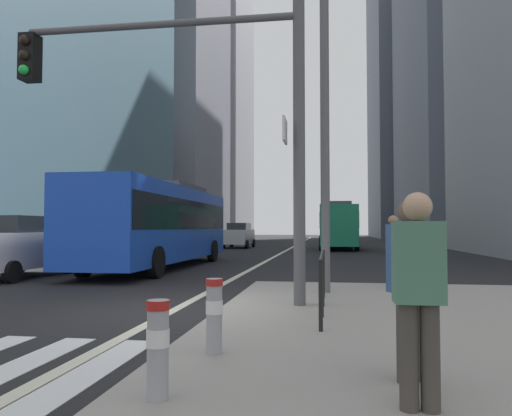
{
  "coord_description": "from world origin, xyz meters",
  "views": [
    {
      "loc": [
        2.92,
        -8.93,
        1.57
      ],
      "look_at": [
        -3.14,
        31.68,
        3.23
      ],
      "focal_mm": 34.42,
      "sensor_mm": 36.0,
      "label": 1
    }
  ],
  "objects_px": {
    "car_receding_near": "(336,232)",
    "city_bus_blue_oncoming": "(161,221)",
    "bollard_left": "(214,312)",
    "sedan_white_oncoming": "(17,246)",
    "street_lamp_post": "(324,62)",
    "pedestrian_walking": "(419,289)",
    "pedestrian_waiting": "(393,247)",
    "bollard_front": "(158,344)",
    "traffic_signal_gantry": "(200,96)",
    "pedestrian_far": "(411,280)",
    "car_oncoming_mid": "(239,235)",
    "city_bus_red_receding": "(338,224)"
  },
  "relations": [
    {
      "from": "car_oncoming_mid",
      "to": "pedestrian_far",
      "type": "height_order",
      "value": "car_oncoming_mid"
    },
    {
      "from": "car_receding_near",
      "to": "city_bus_blue_oncoming",
      "type": "bearing_deg",
      "value": -99.32
    },
    {
      "from": "pedestrian_waiting",
      "to": "pedestrian_far",
      "type": "relative_size",
      "value": 1.02
    },
    {
      "from": "street_lamp_post",
      "to": "pedestrian_far",
      "type": "relative_size",
      "value": 4.77
    },
    {
      "from": "pedestrian_far",
      "to": "city_bus_red_receding",
      "type": "bearing_deg",
      "value": 90.14
    },
    {
      "from": "car_receding_near",
      "to": "sedan_white_oncoming",
      "type": "bearing_deg",
      "value": -102.17
    },
    {
      "from": "traffic_signal_gantry",
      "to": "bollard_front",
      "type": "distance_m",
      "value": 6.27
    },
    {
      "from": "traffic_signal_gantry",
      "to": "bollard_front",
      "type": "height_order",
      "value": "traffic_signal_gantry"
    },
    {
      "from": "car_oncoming_mid",
      "to": "street_lamp_post",
      "type": "bearing_deg",
      "value": -75.58
    },
    {
      "from": "sedan_white_oncoming",
      "to": "pedestrian_far",
      "type": "bearing_deg",
      "value": -42.05
    },
    {
      "from": "city_bus_blue_oncoming",
      "to": "bollard_left",
      "type": "xyz_separation_m",
      "value": [
        5.25,
        -13.01,
        -1.22
      ]
    },
    {
      "from": "city_bus_blue_oncoming",
      "to": "car_receding_near",
      "type": "height_order",
      "value": "city_bus_blue_oncoming"
    },
    {
      "from": "sedan_white_oncoming",
      "to": "bollard_front",
      "type": "height_order",
      "value": "sedan_white_oncoming"
    },
    {
      "from": "bollard_left",
      "to": "pedestrian_waiting",
      "type": "height_order",
      "value": "pedestrian_waiting"
    },
    {
      "from": "car_oncoming_mid",
      "to": "pedestrian_walking",
      "type": "xyz_separation_m",
      "value": [
        7.7,
        -33.92,
        0.1
      ]
    },
    {
      "from": "sedan_white_oncoming",
      "to": "pedestrian_walking",
      "type": "bearing_deg",
      "value": -44.37
    },
    {
      "from": "street_lamp_post",
      "to": "pedestrian_waiting",
      "type": "height_order",
      "value": "street_lamp_post"
    },
    {
      "from": "traffic_signal_gantry",
      "to": "bollard_left",
      "type": "relative_size",
      "value": 7.13
    },
    {
      "from": "car_receding_near",
      "to": "street_lamp_post",
      "type": "relative_size",
      "value": 0.55
    },
    {
      "from": "car_receding_near",
      "to": "bollard_left",
      "type": "relative_size",
      "value": 5.19
    },
    {
      "from": "bollard_front",
      "to": "street_lamp_post",
      "type": "bearing_deg",
      "value": 79.27
    },
    {
      "from": "bollard_left",
      "to": "pedestrian_waiting",
      "type": "relative_size",
      "value": 0.49
    },
    {
      "from": "bollard_front",
      "to": "pedestrian_waiting",
      "type": "bearing_deg",
      "value": 70.28
    },
    {
      "from": "car_receding_near",
      "to": "pedestrian_waiting",
      "type": "xyz_separation_m",
      "value": [
        0.66,
        -51.45,
        0.12
      ]
    },
    {
      "from": "pedestrian_walking",
      "to": "sedan_white_oncoming",
      "type": "bearing_deg",
      "value": 135.63
    },
    {
      "from": "city_bus_blue_oncoming",
      "to": "pedestrian_far",
      "type": "bearing_deg",
      "value": -62.01
    },
    {
      "from": "city_bus_blue_oncoming",
      "to": "pedestrian_walking",
      "type": "height_order",
      "value": "city_bus_blue_oncoming"
    },
    {
      "from": "car_oncoming_mid",
      "to": "pedestrian_walking",
      "type": "relative_size",
      "value": 2.63
    },
    {
      "from": "sedan_white_oncoming",
      "to": "bollard_left",
      "type": "xyz_separation_m",
      "value": [
        8.48,
        -8.78,
        -0.37
      ]
    },
    {
      "from": "bollard_left",
      "to": "pedestrian_walking",
      "type": "bearing_deg",
      "value": -36.26
    },
    {
      "from": "city_bus_blue_oncoming",
      "to": "street_lamp_post",
      "type": "distance_m",
      "value": 10.49
    },
    {
      "from": "car_oncoming_mid",
      "to": "pedestrian_walking",
      "type": "distance_m",
      "value": 34.78
    },
    {
      "from": "car_receding_near",
      "to": "street_lamp_post",
      "type": "distance_m",
      "value": 52.79
    },
    {
      "from": "city_bus_blue_oncoming",
      "to": "car_oncoming_mid",
      "type": "xyz_separation_m",
      "value": [
        -0.47,
        19.45,
        -0.85
      ]
    },
    {
      "from": "bollard_left",
      "to": "pedestrian_walking",
      "type": "relative_size",
      "value": 0.5
    },
    {
      "from": "city_bus_red_receding",
      "to": "bollard_left",
      "type": "height_order",
      "value": "city_bus_red_receding"
    },
    {
      "from": "bollard_left",
      "to": "sedan_white_oncoming",
      "type": "bearing_deg",
      "value": 134.0
    },
    {
      "from": "traffic_signal_gantry",
      "to": "pedestrian_far",
      "type": "relative_size",
      "value": 3.58
    },
    {
      "from": "city_bus_blue_oncoming",
      "to": "car_receding_near",
      "type": "distance_m",
      "value": 45.7
    },
    {
      "from": "sedan_white_oncoming",
      "to": "bollard_left",
      "type": "height_order",
      "value": "sedan_white_oncoming"
    },
    {
      "from": "street_lamp_post",
      "to": "bollard_left",
      "type": "bearing_deg",
      "value": -102.44
    },
    {
      "from": "street_lamp_post",
      "to": "bollard_front",
      "type": "bearing_deg",
      "value": -100.73
    },
    {
      "from": "bollard_front",
      "to": "city_bus_red_receding",
      "type": "bearing_deg",
      "value": 86.45
    },
    {
      "from": "street_lamp_post",
      "to": "bollard_left",
      "type": "relative_size",
      "value": 9.5
    },
    {
      "from": "city_bus_blue_oncoming",
      "to": "pedestrian_far",
      "type": "xyz_separation_m",
      "value": [
        7.29,
        -13.72,
        -0.76
      ]
    },
    {
      "from": "sedan_white_oncoming",
      "to": "car_receding_near",
      "type": "bearing_deg",
      "value": 77.83
    },
    {
      "from": "pedestrian_walking",
      "to": "pedestrian_waiting",
      "type": "bearing_deg",
      "value": 84.16
    },
    {
      "from": "sedan_white_oncoming",
      "to": "car_receding_near",
      "type": "height_order",
      "value": "same"
    },
    {
      "from": "street_lamp_post",
      "to": "city_bus_red_receding",
      "type": "bearing_deg",
      "value": 88.38
    },
    {
      "from": "car_receding_near",
      "to": "bollard_left",
      "type": "height_order",
      "value": "car_receding_near"
    }
  ]
}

